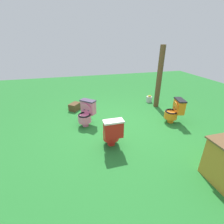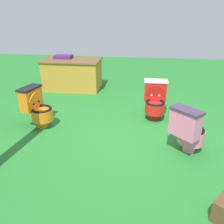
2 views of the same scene
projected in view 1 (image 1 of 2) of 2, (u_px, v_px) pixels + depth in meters
ground at (120, 126)px, 4.56m from camera, size 14.00×14.00×0.00m
toilet_pink at (86, 113)px, 4.51m from camera, size 0.63×0.63×0.73m
toilet_red at (112, 132)px, 3.59m from camera, size 0.44×0.50×0.73m
toilet_orange at (175, 111)px, 4.65m from camera, size 0.57×0.50×0.73m
wooden_post at (159, 78)px, 5.48m from camera, size 0.18×0.18×2.11m
small_crate at (75, 107)px, 5.57m from camera, size 0.45×0.47×0.24m
lemon_bucket at (149, 99)px, 6.27m from camera, size 0.22×0.22×0.28m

